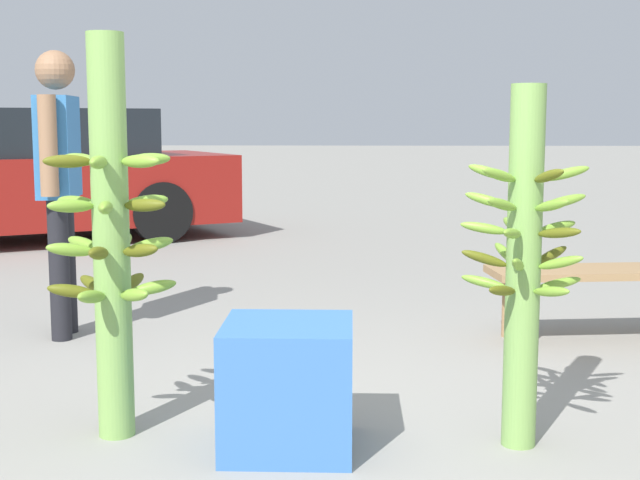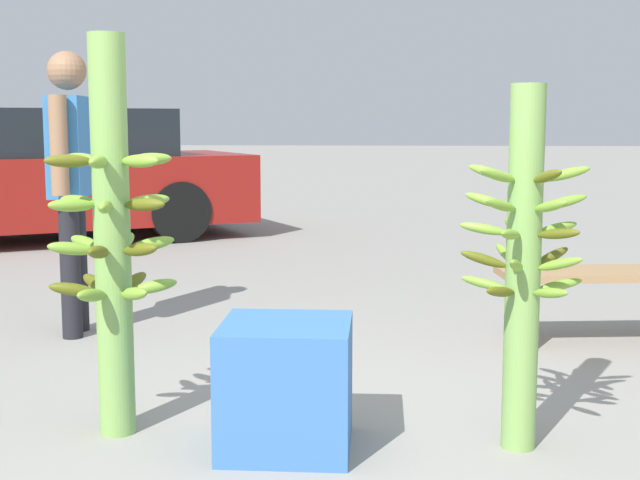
{
  "view_description": "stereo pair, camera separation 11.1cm",
  "coord_description": "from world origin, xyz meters",
  "views": [
    {
      "loc": [
        0.14,
        -3.06,
        1.2
      ],
      "look_at": [
        0.02,
        0.32,
        0.75
      ],
      "focal_mm": 50.0,
      "sensor_mm": 36.0,
      "label": 1
    },
    {
      "loc": [
        0.25,
        -3.06,
        1.2
      ],
      "look_at": [
        0.02,
        0.32,
        0.75
      ],
      "focal_mm": 50.0,
      "sensor_mm": 36.0,
      "label": 2
    }
  ],
  "objects": [
    {
      "name": "market_bench",
      "position": [
        1.62,
        1.79,
        0.34
      ],
      "size": [
        1.47,
        0.54,
        0.4
      ],
      "rotation": [
        0.0,
        0.0,
        0.12
      ],
      "color": "#99754C",
      "rests_on": "ground_plane"
    },
    {
      "name": "banana_stalk_center",
      "position": [
        0.77,
        0.16,
        0.7
      ],
      "size": [
        0.47,
        0.46,
        1.33
      ],
      "color": "#7AA851",
      "rests_on": "ground_plane"
    },
    {
      "name": "ground_plane",
      "position": [
        0.0,
        0.0,
        0.0
      ],
      "size": [
        80.0,
        80.0,
        0.0
      ],
      "primitive_type": "plane",
      "color": "gray"
    },
    {
      "name": "banana_stalk_left",
      "position": [
        -0.76,
        0.21,
        0.77
      ],
      "size": [
        0.48,
        0.49,
        1.52
      ],
      "color": "#7AA851",
      "rests_on": "ground_plane"
    },
    {
      "name": "produce_crate",
      "position": [
        -0.09,
        0.1,
        0.24
      ],
      "size": [
        0.47,
        0.47,
        0.47
      ],
      "color": "#386BB2",
      "rests_on": "ground_plane"
    },
    {
      "name": "parked_car",
      "position": [
        -3.28,
        5.64,
        0.64
      ],
      "size": [
        4.69,
        3.68,
        1.32
      ],
      "rotation": [
        0.0,
        0.0,
        2.09
      ],
      "color": "maroon",
      "rests_on": "ground_plane"
    },
    {
      "name": "vendor_person",
      "position": [
        -1.47,
        1.78,
        0.94
      ],
      "size": [
        0.23,
        0.6,
        1.58
      ],
      "rotation": [
        0.0,
        0.0,
        1.7
      ],
      "color": "black",
      "rests_on": "ground_plane"
    }
  ]
}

